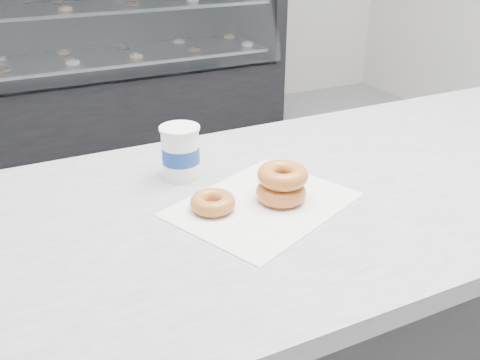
% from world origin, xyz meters
% --- Properties ---
extents(ground, '(5.00, 5.00, 0.00)m').
position_xyz_m(ground, '(0.00, 0.00, 0.00)').
color(ground, gray).
rests_on(ground, ground).
extents(counter, '(3.06, 0.76, 0.90)m').
position_xyz_m(counter, '(0.00, -0.60, 0.45)').
color(counter, '#333335').
rests_on(counter, ground).
extents(display_case, '(2.40, 0.74, 1.25)m').
position_xyz_m(display_case, '(0.00, 2.12, 0.49)').
color(display_case, black).
rests_on(display_case, ground).
extents(wax_paper, '(0.41, 0.37, 0.00)m').
position_xyz_m(wax_paper, '(-0.26, -0.62, 0.90)').
color(wax_paper, silver).
rests_on(wax_paper, counter).
extents(donut_single, '(0.10, 0.10, 0.03)m').
position_xyz_m(donut_single, '(-0.35, -0.60, 0.92)').
color(donut_single, '#C07734').
rests_on(donut_single, wax_paper).
extents(donut_stack, '(0.14, 0.14, 0.07)m').
position_xyz_m(donut_stack, '(-0.21, -0.62, 0.94)').
color(donut_stack, '#C07734').
rests_on(donut_stack, wax_paper).
extents(coffee_cup, '(0.10, 0.10, 0.12)m').
position_xyz_m(coffee_cup, '(-0.35, -0.43, 0.96)').
color(coffee_cup, white).
rests_on(coffee_cup, counter).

